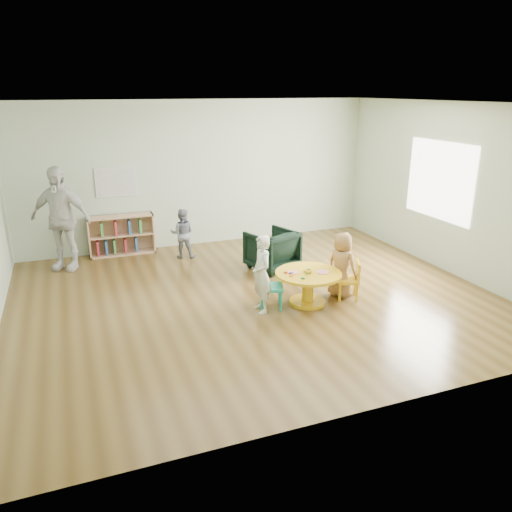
{
  "coord_description": "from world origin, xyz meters",
  "views": [
    {
      "loc": [
        -2.45,
        -6.47,
        2.99
      ],
      "look_at": [
        -0.09,
        -0.3,
        0.76
      ],
      "focal_mm": 35.0,
      "sensor_mm": 36.0,
      "label": 1
    }
  ],
  "objects_px": {
    "kid_chair_right": "(351,279)",
    "child_left": "(262,274)",
    "adult_caretaker": "(60,219)",
    "toddler": "(183,233)",
    "child_right": "(342,265)",
    "bookshelf": "(121,235)",
    "armchair": "(272,250)",
    "activity_table": "(308,282)",
    "kid_chair_left": "(268,286)"
  },
  "relations": [
    {
      "from": "kid_chair_left",
      "to": "adult_caretaker",
      "type": "relative_size",
      "value": 0.34
    },
    {
      "from": "kid_chair_right",
      "to": "child_left",
      "type": "relative_size",
      "value": 0.53
    },
    {
      "from": "kid_chair_left",
      "to": "adult_caretaker",
      "type": "xyz_separation_m",
      "value": [
        -2.67,
        2.78,
        0.56
      ]
    },
    {
      "from": "kid_chair_left",
      "to": "bookshelf",
      "type": "height_order",
      "value": "bookshelf"
    },
    {
      "from": "kid_chair_right",
      "to": "bookshelf",
      "type": "distance_m",
      "value": 4.5
    },
    {
      "from": "child_left",
      "to": "toddler",
      "type": "bearing_deg",
      "value": -168.87
    },
    {
      "from": "bookshelf",
      "to": "child_left",
      "type": "xyz_separation_m",
      "value": [
        1.53,
        -3.34,
        0.19
      ]
    },
    {
      "from": "kid_chair_left",
      "to": "child_right",
      "type": "height_order",
      "value": "child_right"
    },
    {
      "from": "bookshelf",
      "to": "toddler",
      "type": "height_order",
      "value": "toddler"
    },
    {
      "from": "bookshelf",
      "to": "child_left",
      "type": "bearing_deg",
      "value": -65.34
    },
    {
      "from": "activity_table",
      "to": "kid_chair_right",
      "type": "bearing_deg",
      "value": -6.58
    },
    {
      "from": "activity_table",
      "to": "kid_chair_left",
      "type": "relative_size",
      "value": 1.55
    },
    {
      "from": "armchair",
      "to": "kid_chair_right",
      "type": "bearing_deg",
      "value": 89.95
    },
    {
      "from": "child_right",
      "to": "armchair",
      "type": "bearing_deg",
      "value": -4.58
    },
    {
      "from": "toddler",
      "to": "bookshelf",
      "type": "bearing_deg",
      "value": -10.67
    },
    {
      "from": "kid_chair_left",
      "to": "armchair",
      "type": "xyz_separation_m",
      "value": [
        0.68,
        1.48,
        0.01
      ]
    },
    {
      "from": "kid_chair_right",
      "to": "toddler",
      "type": "bearing_deg",
      "value": 58.79
    },
    {
      "from": "armchair",
      "to": "child_right",
      "type": "bearing_deg",
      "value": 88.57
    },
    {
      "from": "activity_table",
      "to": "child_right",
      "type": "distance_m",
      "value": 0.61
    },
    {
      "from": "armchair",
      "to": "child_right",
      "type": "height_order",
      "value": "child_right"
    },
    {
      "from": "bookshelf",
      "to": "kid_chair_right",
      "type": "bearing_deg",
      "value": -49.26
    },
    {
      "from": "kid_chair_right",
      "to": "adult_caretaker",
      "type": "bearing_deg",
      "value": 78.01
    },
    {
      "from": "activity_table",
      "to": "toddler",
      "type": "bearing_deg",
      "value": 114.27
    },
    {
      "from": "kid_chair_right",
      "to": "toddler",
      "type": "relative_size",
      "value": 0.63
    },
    {
      "from": "armchair",
      "to": "child_right",
      "type": "xyz_separation_m",
      "value": [
        0.5,
        -1.49,
        0.16
      ]
    },
    {
      "from": "child_right",
      "to": "toddler",
      "type": "height_order",
      "value": "child_right"
    },
    {
      "from": "kid_chair_left",
      "to": "toddler",
      "type": "xyz_separation_m",
      "value": [
        -0.62,
        2.63,
        0.13
      ]
    },
    {
      "from": "child_right",
      "to": "adult_caretaker",
      "type": "height_order",
      "value": "adult_caretaker"
    },
    {
      "from": "child_left",
      "to": "activity_table",
      "type": "bearing_deg",
      "value": 92.0
    },
    {
      "from": "bookshelf",
      "to": "armchair",
      "type": "relative_size",
      "value": 1.6
    },
    {
      "from": "kid_chair_left",
      "to": "toddler",
      "type": "distance_m",
      "value": 2.71
    },
    {
      "from": "kid_chair_left",
      "to": "toddler",
      "type": "relative_size",
      "value": 0.67
    },
    {
      "from": "activity_table",
      "to": "kid_chair_left",
      "type": "bearing_deg",
      "value": 173.17
    },
    {
      "from": "activity_table",
      "to": "adult_caretaker",
      "type": "height_order",
      "value": "adult_caretaker"
    },
    {
      "from": "kid_chair_left",
      "to": "armchair",
      "type": "height_order",
      "value": "armchair"
    },
    {
      "from": "armchair",
      "to": "adult_caretaker",
      "type": "relative_size",
      "value": 0.42
    },
    {
      "from": "activity_table",
      "to": "bookshelf",
      "type": "relative_size",
      "value": 0.8
    },
    {
      "from": "child_left",
      "to": "adult_caretaker",
      "type": "distance_m",
      "value": 3.84
    },
    {
      "from": "activity_table",
      "to": "child_right",
      "type": "height_order",
      "value": "child_right"
    },
    {
      "from": "kid_chair_left",
      "to": "child_left",
      "type": "height_order",
      "value": "child_left"
    },
    {
      "from": "activity_table",
      "to": "child_right",
      "type": "xyz_separation_m",
      "value": [
        0.58,
        0.06,
        0.17
      ]
    },
    {
      "from": "kid_chair_right",
      "to": "child_left",
      "type": "xyz_separation_m",
      "value": [
        -1.4,
        0.06,
        0.24
      ]
    },
    {
      "from": "kid_chair_left",
      "to": "toddler",
      "type": "bearing_deg",
      "value": -146.86
    },
    {
      "from": "activity_table",
      "to": "kid_chair_right",
      "type": "distance_m",
      "value": 0.68
    },
    {
      "from": "child_right",
      "to": "kid_chair_right",
      "type": "bearing_deg",
      "value": -169.82
    },
    {
      "from": "child_left",
      "to": "toddler",
      "type": "distance_m",
      "value": 2.76
    },
    {
      "from": "toddler",
      "to": "adult_caretaker",
      "type": "distance_m",
      "value": 2.1
    },
    {
      "from": "child_left",
      "to": "child_right",
      "type": "bearing_deg",
      "value": 94.1
    },
    {
      "from": "child_left",
      "to": "adult_caretaker",
      "type": "relative_size",
      "value": 0.62
    },
    {
      "from": "activity_table",
      "to": "armchair",
      "type": "xyz_separation_m",
      "value": [
        0.08,
        1.55,
        0.01
      ]
    }
  ]
}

